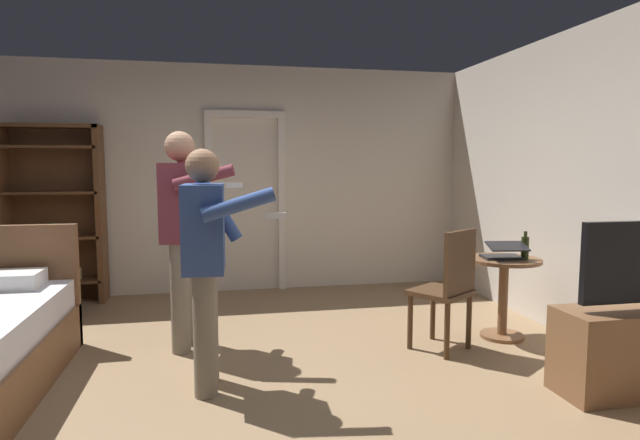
{
  "coord_description": "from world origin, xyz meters",
  "views": [
    {
      "loc": [
        -0.08,
        -3.55,
        1.49
      ],
      "look_at": [
        0.74,
        0.45,
        1.07
      ],
      "focal_mm": 29.54,
      "sensor_mm": 36.0,
      "label": 1
    }
  ],
  "objects_px": {
    "laptop": "(503,253)",
    "bookshelf": "(54,208)",
    "side_table": "(504,284)",
    "bottle_on_table": "(525,247)",
    "person_blue_shirt": "(206,254)",
    "tv_flatscreen": "(637,341)",
    "person_striped_shirt": "(183,224)",
    "wooden_chair": "(449,285)",
    "suitcase_dark": "(51,302)"
  },
  "relations": [
    {
      "from": "side_table",
      "to": "wooden_chair",
      "type": "bearing_deg",
      "value": -160.33
    },
    {
      "from": "wooden_chair",
      "to": "suitcase_dark",
      "type": "relative_size",
      "value": 2.17
    },
    {
      "from": "tv_flatscreen",
      "to": "side_table",
      "type": "height_order",
      "value": "tv_flatscreen"
    },
    {
      "from": "bookshelf",
      "to": "suitcase_dark",
      "type": "relative_size",
      "value": 4.23
    },
    {
      "from": "laptop",
      "to": "bookshelf",
      "type": "bearing_deg",
      "value": 152.73
    },
    {
      "from": "bookshelf",
      "to": "bottle_on_table",
      "type": "relative_size",
      "value": 8.05
    },
    {
      "from": "laptop",
      "to": "suitcase_dark",
      "type": "xyz_separation_m",
      "value": [
        -3.99,
        1.46,
        -0.6
      ]
    },
    {
      "from": "bookshelf",
      "to": "tv_flatscreen",
      "type": "height_order",
      "value": "bookshelf"
    },
    {
      "from": "person_striped_shirt",
      "to": "suitcase_dark",
      "type": "bearing_deg",
      "value": 139.98
    },
    {
      "from": "tv_flatscreen",
      "to": "suitcase_dark",
      "type": "height_order",
      "value": "tv_flatscreen"
    },
    {
      "from": "laptop",
      "to": "tv_flatscreen",
      "type": "bearing_deg",
      "value": -75.16
    },
    {
      "from": "bottle_on_table",
      "to": "person_striped_shirt",
      "type": "xyz_separation_m",
      "value": [
        -2.83,
        0.37,
        0.23
      ]
    },
    {
      "from": "side_table",
      "to": "suitcase_dark",
      "type": "height_order",
      "value": "side_table"
    },
    {
      "from": "person_blue_shirt",
      "to": "tv_flatscreen",
      "type": "bearing_deg",
      "value": -12.58
    },
    {
      "from": "bottle_on_table",
      "to": "wooden_chair",
      "type": "distance_m",
      "value": 0.81
    },
    {
      "from": "tv_flatscreen",
      "to": "suitcase_dark",
      "type": "relative_size",
      "value": 2.51
    },
    {
      "from": "laptop",
      "to": "side_table",
      "type": "bearing_deg",
      "value": 49.12
    },
    {
      "from": "bottle_on_table",
      "to": "bookshelf",
      "type": "bearing_deg",
      "value": 153.3
    },
    {
      "from": "laptop",
      "to": "bottle_on_table",
      "type": "bearing_deg",
      "value": -11.93
    },
    {
      "from": "tv_flatscreen",
      "to": "person_striped_shirt",
      "type": "distance_m",
      "value": 3.38
    },
    {
      "from": "laptop",
      "to": "person_striped_shirt",
      "type": "height_order",
      "value": "person_striped_shirt"
    },
    {
      "from": "bottle_on_table",
      "to": "wooden_chair",
      "type": "bearing_deg",
      "value": -169.5
    },
    {
      "from": "person_blue_shirt",
      "to": "person_striped_shirt",
      "type": "distance_m",
      "value": 0.89
    },
    {
      "from": "side_table",
      "to": "person_striped_shirt",
      "type": "distance_m",
      "value": 2.76
    },
    {
      "from": "tv_flatscreen",
      "to": "person_striped_shirt",
      "type": "height_order",
      "value": "person_striped_shirt"
    },
    {
      "from": "tv_flatscreen",
      "to": "person_striped_shirt",
      "type": "xyz_separation_m",
      "value": [
        -2.96,
        1.48,
        0.68
      ]
    },
    {
      "from": "person_blue_shirt",
      "to": "side_table",
      "type": "bearing_deg",
      "value": 12.85
    },
    {
      "from": "bookshelf",
      "to": "bottle_on_table",
      "type": "xyz_separation_m",
      "value": [
        4.28,
        -2.15,
        -0.23
      ]
    },
    {
      "from": "tv_flatscreen",
      "to": "person_blue_shirt",
      "type": "relative_size",
      "value": 0.71
    },
    {
      "from": "tv_flatscreen",
      "to": "wooden_chair",
      "type": "xyz_separation_m",
      "value": [
        -0.88,
        0.97,
        0.2
      ]
    },
    {
      "from": "bookshelf",
      "to": "person_striped_shirt",
      "type": "relative_size",
      "value": 1.09
    },
    {
      "from": "bottle_on_table",
      "to": "person_blue_shirt",
      "type": "height_order",
      "value": "person_blue_shirt"
    },
    {
      "from": "bookshelf",
      "to": "suitcase_dark",
      "type": "bearing_deg",
      "value": -80.67
    },
    {
      "from": "tv_flatscreen",
      "to": "suitcase_dark",
      "type": "bearing_deg",
      "value": 148.78
    },
    {
      "from": "side_table",
      "to": "bookshelf",
      "type": "bearing_deg",
      "value": 153.41
    },
    {
      "from": "bookshelf",
      "to": "tv_flatscreen",
      "type": "xyz_separation_m",
      "value": [
        4.4,
        -3.26,
        -0.69
      ]
    },
    {
      "from": "bottle_on_table",
      "to": "person_blue_shirt",
      "type": "distance_m",
      "value": 2.69
    },
    {
      "from": "side_table",
      "to": "wooden_chair",
      "type": "relative_size",
      "value": 0.71
    },
    {
      "from": "side_table",
      "to": "wooden_chair",
      "type": "distance_m",
      "value": 0.66
    },
    {
      "from": "bookshelf",
      "to": "tv_flatscreen",
      "type": "relative_size",
      "value": 1.69
    },
    {
      "from": "person_blue_shirt",
      "to": "wooden_chair",
      "type": "bearing_deg",
      "value": 10.53
    },
    {
      "from": "suitcase_dark",
      "to": "bookshelf",
      "type": "bearing_deg",
      "value": 95.24
    },
    {
      "from": "tv_flatscreen",
      "to": "side_table",
      "type": "xyz_separation_m",
      "value": [
        -0.27,
        1.19,
        0.13
      ]
    },
    {
      "from": "bookshelf",
      "to": "person_striped_shirt",
      "type": "height_order",
      "value": "bookshelf"
    },
    {
      "from": "tv_flatscreen",
      "to": "bottle_on_table",
      "type": "height_order",
      "value": "tv_flatscreen"
    },
    {
      "from": "bookshelf",
      "to": "wooden_chair",
      "type": "distance_m",
      "value": 4.23
    },
    {
      "from": "suitcase_dark",
      "to": "side_table",
      "type": "bearing_deg",
      "value": -23.45
    },
    {
      "from": "laptop",
      "to": "wooden_chair",
      "type": "distance_m",
      "value": 0.64
    },
    {
      "from": "bookshelf",
      "to": "wooden_chair",
      "type": "height_order",
      "value": "bookshelf"
    },
    {
      "from": "tv_flatscreen",
      "to": "wooden_chair",
      "type": "relative_size",
      "value": 1.15
    }
  ]
}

